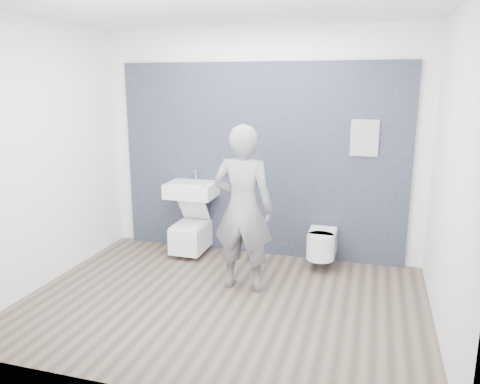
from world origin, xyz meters
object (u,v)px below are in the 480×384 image
(washbasin, at_px, (191,189))
(visitor, at_px, (243,209))
(toilet_rounded, at_px, (321,244))
(toilet_square, at_px, (191,235))

(washbasin, xyz_separation_m, visitor, (0.92, -0.84, 0.04))
(toilet_rounded, bearing_deg, visitor, -133.16)
(visitor, bearing_deg, toilet_square, -40.66)
(toilet_rounded, xyz_separation_m, visitor, (-0.74, -0.79, 0.58))
(washbasin, height_order, toilet_rounded, washbasin)
(washbasin, distance_m, visitor, 1.24)
(washbasin, xyz_separation_m, toilet_square, (0.00, -0.05, -0.59))
(washbasin, xyz_separation_m, toilet_rounded, (1.66, -0.05, -0.54))
(washbasin, bearing_deg, toilet_rounded, -1.71)
(washbasin, relative_size, toilet_rounded, 1.10)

